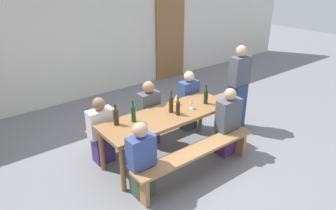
# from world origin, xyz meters

# --- Properties ---
(ground_plane) EXTENTS (24.00, 24.00, 0.00)m
(ground_plane) POSITION_xyz_m (0.00, 0.00, 0.00)
(ground_plane) COLOR slate
(back_wall) EXTENTS (14.00, 0.20, 3.20)m
(back_wall) POSITION_xyz_m (0.00, 3.19, 1.60)
(back_wall) COLOR silver
(back_wall) RESTS_ON ground
(wooden_door) EXTENTS (0.90, 0.06, 2.10)m
(wooden_door) POSITION_xyz_m (2.46, 3.05, 1.05)
(wooden_door) COLOR olive
(wooden_door) RESTS_ON ground
(tasting_table) EXTENTS (2.16, 0.73, 0.75)m
(tasting_table) POSITION_xyz_m (0.00, 0.00, 0.67)
(tasting_table) COLOR olive
(tasting_table) RESTS_ON ground
(bench_near) EXTENTS (2.06, 0.30, 0.45)m
(bench_near) POSITION_xyz_m (0.00, -0.66, 0.36)
(bench_near) COLOR #9E7247
(bench_near) RESTS_ON ground
(bench_far) EXTENTS (2.06, 0.30, 0.45)m
(bench_far) POSITION_xyz_m (0.00, 0.66, 0.36)
(bench_far) COLOR #9E7247
(bench_far) RESTS_ON ground
(wine_bottle_0) EXTENTS (0.07, 0.07, 0.33)m
(wine_bottle_0) POSITION_xyz_m (0.73, -0.07, 0.87)
(wine_bottle_0) COLOR #143319
(wine_bottle_0) RESTS_ON tasting_table
(wine_bottle_1) EXTENTS (0.07, 0.07, 0.29)m
(wine_bottle_1) POSITION_xyz_m (0.10, -0.11, 0.86)
(wine_bottle_1) COLOR #332814
(wine_bottle_1) RESTS_ON tasting_table
(wine_bottle_2) EXTENTS (0.08, 0.08, 0.32)m
(wine_bottle_2) POSITION_xyz_m (-0.79, 0.18, 0.87)
(wine_bottle_2) COLOR #332814
(wine_bottle_2) RESTS_ON tasting_table
(wine_bottle_3) EXTENTS (0.07, 0.07, 0.36)m
(wine_bottle_3) POSITION_xyz_m (0.08, 0.02, 0.88)
(wine_bottle_3) COLOR #332814
(wine_bottle_3) RESTS_ON tasting_table
(wine_bottle_4) EXTENTS (0.07, 0.07, 0.32)m
(wine_bottle_4) POSITION_xyz_m (-0.55, 0.11, 0.88)
(wine_bottle_4) COLOR #194723
(wine_bottle_4) RESTS_ON tasting_table
(wine_glass_0) EXTENTS (0.08, 0.08, 0.17)m
(wine_glass_0) POSITION_xyz_m (0.34, 0.21, 0.87)
(wine_glass_0) COLOR silver
(wine_glass_0) RESTS_ON tasting_table
(wine_glass_1) EXTENTS (0.06, 0.06, 0.18)m
(wine_glass_1) POSITION_xyz_m (0.41, -0.07, 0.87)
(wine_glass_1) COLOR silver
(wine_glass_1) RESTS_ON tasting_table
(seated_guest_near_0) EXTENTS (0.35, 0.24, 1.08)m
(seated_guest_near_0) POSITION_xyz_m (-0.83, -0.51, 0.51)
(seated_guest_near_0) COLOR #3C4A36
(seated_guest_near_0) RESTS_ON ground
(seated_guest_near_1) EXTENTS (0.41, 0.24, 1.14)m
(seated_guest_near_1) POSITION_xyz_m (0.80, -0.51, 0.53)
(seated_guest_near_1) COLOR #4C2859
(seated_guest_near_1) RESTS_ON ground
(seated_guest_far_0) EXTENTS (0.39, 0.24, 1.08)m
(seated_guest_far_0) POSITION_xyz_m (-0.88, 0.51, 0.51)
(seated_guest_far_0) COLOR #442E71
(seated_guest_far_0) RESTS_ON ground
(seated_guest_far_1) EXTENTS (0.35, 0.24, 1.13)m
(seated_guest_far_1) POSITION_xyz_m (-0.00, 0.51, 0.54)
(seated_guest_far_1) COLOR #532E57
(seated_guest_far_1) RESTS_ON ground
(seated_guest_far_2) EXTENTS (0.35, 0.24, 1.13)m
(seated_guest_far_2) POSITION_xyz_m (0.88, 0.51, 0.53)
(seated_guest_far_2) COLOR #344A51
(seated_guest_far_2) RESTS_ON ground
(standing_host) EXTENTS (0.38, 0.24, 1.58)m
(standing_host) POSITION_xyz_m (1.60, -0.01, 0.77)
(standing_host) COLOR navy
(standing_host) RESTS_ON ground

